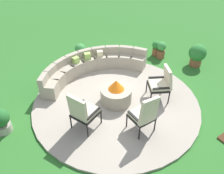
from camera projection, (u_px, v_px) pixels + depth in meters
name	position (u px, v px, depth m)	size (l,w,h in m)	color
ground_plane	(116.00, 103.00, 6.72)	(24.00, 24.00, 0.00)	#2D6B28
patio_circle	(116.00, 102.00, 6.70)	(4.72, 4.72, 0.06)	#9E9384
fire_pit	(116.00, 94.00, 6.51)	(0.88, 0.88, 0.73)	#9E937F
curved_stone_bench	(91.00, 66.00, 7.65)	(3.71, 1.49, 0.69)	#9E937F
lounge_chair_front_left	(83.00, 111.00, 5.54)	(0.77, 0.74, 1.11)	black
lounge_chair_front_right	(144.00, 114.00, 5.44)	(0.55, 0.55, 1.13)	black
lounge_chair_back_left	(162.00, 82.00, 6.50)	(0.78, 0.81, 1.03)	black
potted_plant_0	(80.00, 51.00, 8.52)	(0.39, 0.39, 0.61)	#605B56
potted_plant_1	(197.00, 54.00, 8.11)	(0.60, 0.60, 0.80)	brown
potted_plant_2	(156.00, 47.00, 8.75)	(0.31, 0.31, 0.58)	brown
potted_plant_3	(161.00, 49.00, 8.60)	(0.33, 0.33, 0.64)	brown
potted_plant_4	(0.00, 120.00, 5.66)	(0.47, 0.47, 0.68)	#A89E8E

